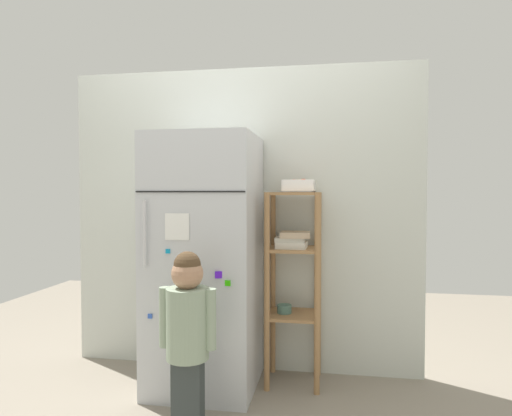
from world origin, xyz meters
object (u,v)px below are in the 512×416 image
refrigerator (205,262)px  fruit_bin (299,186)px  child_standing (188,323)px  pantry_shelf_unit (293,266)px

refrigerator → fruit_bin: refrigerator is taller
refrigerator → child_standing: size_ratio=1.70×
fruit_bin → child_standing: bearing=-127.7°
refrigerator → pantry_shelf_unit: (0.55, 0.14, -0.03)m
child_standing → fruit_bin: (0.52, 0.68, 0.71)m
child_standing → fruit_bin: bearing=52.3°
child_standing → fruit_bin: fruit_bin is taller
refrigerator → child_standing: 0.59m
pantry_shelf_unit → fruit_bin: (0.04, -0.01, 0.51)m
child_standing → pantry_shelf_unit: (0.48, 0.69, 0.20)m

